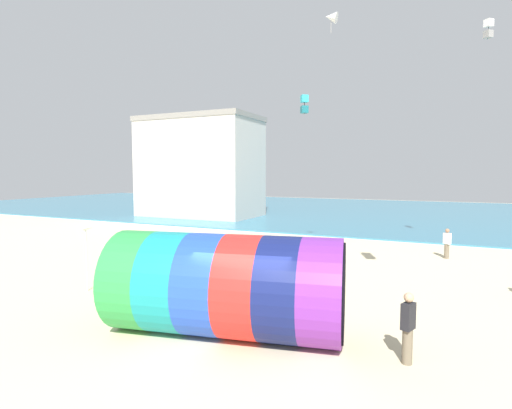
{
  "coord_description": "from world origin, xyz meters",
  "views": [
    {
      "loc": [
        4.49,
        -9.5,
        4.54
      ],
      "look_at": [
        -0.88,
        2.01,
        3.53
      ],
      "focal_mm": 28.0,
      "sensor_mm": 36.0,
      "label": 1
    }
  ],
  "objects_px": {
    "kite_white_box": "(488,29)",
    "beach_flag": "(89,229)",
    "giant_inflatable_tube": "(227,285)",
    "kite_cyan_box": "(304,104)",
    "kite_white_delta": "(331,17)",
    "bystander_near_water": "(447,243)",
    "kite_handler": "(408,328)"
  },
  "relations": [
    {
      "from": "kite_white_delta",
      "to": "bystander_near_water",
      "type": "relative_size",
      "value": 0.63
    },
    {
      "from": "kite_cyan_box",
      "to": "giant_inflatable_tube",
      "type": "bearing_deg",
      "value": -91.24
    },
    {
      "from": "bystander_near_water",
      "to": "kite_handler",
      "type": "bearing_deg",
      "value": -94.12
    },
    {
      "from": "giant_inflatable_tube",
      "to": "kite_handler",
      "type": "height_order",
      "value": "giant_inflatable_tube"
    },
    {
      "from": "giant_inflatable_tube",
      "to": "kite_white_box",
      "type": "relative_size",
      "value": 6.89
    },
    {
      "from": "giant_inflatable_tube",
      "to": "kite_white_box",
      "type": "bearing_deg",
      "value": 63.86
    },
    {
      "from": "giant_inflatable_tube",
      "to": "kite_white_box",
      "type": "distance_m",
      "value": 19.53
    },
    {
      "from": "giant_inflatable_tube",
      "to": "beach_flag",
      "type": "distance_m",
      "value": 6.91
    },
    {
      "from": "kite_handler",
      "to": "kite_cyan_box",
      "type": "xyz_separation_m",
      "value": [
        -4.59,
        6.02,
        6.45
      ]
    },
    {
      "from": "kite_handler",
      "to": "giant_inflatable_tube",
      "type": "bearing_deg",
      "value": -176.24
    },
    {
      "from": "giant_inflatable_tube",
      "to": "kite_white_box",
      "type": "height_order",
      "value": "kite_white_box"
    },
    {
      "from": "kite_handler",
      "to": "kite_white_box",
      "type": "distance_m",
      "value": 18.38
    },
    {
      "from": "kite_white_box",
      "to": "beach_flag",
      "type": "bearing_deg",
      "value": -136.14
    },
    {
      "from": "giant_inflatable_tube",
      "to": "kite_white_delta",
      "type": "height_order",
      "value": "kite_white_delta"
    },
    {
      "from": "beach_flag",
      "to": "kite_white_box",
      "type": "bearing_deg",
      "value": 43.86
    },
    {
      "from": "kite_handler",
      "to": "bystander_near_water",
      "type": "distance_m",
      "value": 13.39
    },
    {
      "from": "kite_white_box",
      "to": "bystander_near_water",
      "type": "bearing_deg",
      "value": -144.58
    },
    {
      "from": "kite_white_delta",
      "to": "bystander_near_water",
      "type": "height_order",
      "value": "kite_white_delta"
    },
    {
      "from": "giant_inflatable_tube",
      "to": "kite_cyan_box",
      "type": "height_order",
      "value": "kite_cyan_box"
    },
    {
      "from": "kite_white_delta",
      "to": "giant_inflatable_tube",
      "type": "bearing_deg",
      "value": -93.52
    },
    {
      "from": "beach_flag",
      "to": "bystander_near_water",
      "type": "bearing_deg",
      "value": 44.78
    },
    {
      "from": "kite_handler",
      "to": "beach_flag",
      "type": "bearing_deg",
      "value": 174.71
    },
    {
      "from": "giant_inflatable_tube",
      "to": "kite_cyan_box",
      "type": "relative_size",
      "value": 8.87
    },
    {
      "from": "kite_white_box",
      "to": "kite_white_delta",
      "type": "distance_m",
      "value": 8.97
    },
    {
      "from": "kite_white_box",
      "to": "beach_flag",
      "type": "relative_size",
      "value": 0.37
    },
    {
      "from": "kite_cyan_box",
      "to": "kite_white_delta",
      "type": "relative_size",
      "value": 0.77
    },
    {
      "from": "kite_handler",
      "to": "beach_flag",
      "type": "distance_m",
      "value": 11.57
    },
    {
      "from": "kite_white_box",
      "to": "bystander_near_water",
      "type": "relative_size",
      "value": 0.62
    },
    {
      "from": "giant_inflatable_tube",
      "to": "bystander_near_water",
      "type": "height_order",
      "value": "giant_inflatable_tube"
    },
    {
      "from": "giant_inflatable_tube",
      "to": "bystander_near_water",
      "type": "relative_size",
      "value": 4.29
    },
    {
      "from": "kite_handler",
      "to": "kite_cyan_box",
      "type": "relative_size",
      "value": 2.24
    },
    {
      "from": "kite_white_box",
      "to": "kite_cyan_box",
      "type": "xyz_separation_m",
      "value": [
        -7.11,
        -8.43,
        -4.61
      ]
    }
  ]
}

